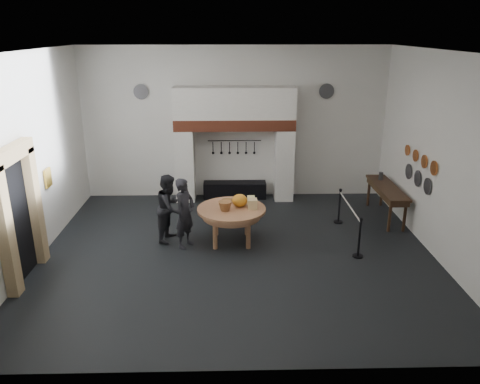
{
  "coord_description": "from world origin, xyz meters",
  "views": [
    {
      "loc": [
        -0.18,
        -9.83,
        4.93
      ],
      "look_at": [
        0.08,
        0.39,
        1.35
      ],
      "focal_mm": 35.0,
      "sensor_mm": 36.0,
      "label": 1
    }
  ],
  "objects_px": {
    "visitor_far": "(170,208)",
    "visitor_near": "(185,213)",
    "work_table": "(231,209)",
    "barrier_post_near": "(359,239)",
    "iron_range": "(235,190)",
    "side_table": "(387,188)",
    "barrier_post_far": "(339,207)"
  },
  "relations": [
    {
      "from": "visitor_near",
      "to": "barrier_post_far",
      "type": "xyz_separation_m",
      "value": [
        3.98,
        1.34,
        -0.4
      ]
    },
    {
      "from": "work_table",
      "to": "visitor_near",
      "type": "xyz_separation_m",
      "value": [
        -1.1,
        -0.22,
        0.01
      ]
    },
    {
      "from": "iron_range",
      "to": "barrier_post_near",
      "type": "height_order",
      "value": "barrier_post_near"
    },
    {
      "from": "iron_range",
      "to": "barrier_post_far",
      "type": "distance_m",
      "value": 3.42
    },
    {
      "from": "visitor_far",
      "to": "work_table",
      "type": "bearing_deg",
      "value": -80.7
    },
    {
      "from": "visitor_near",
      "to": "side_table",
      "type": "relative_size",
      "value": 0.77
    },
    {
      "from": "barrier_post_near",
      "to": "barrier_post_far",
      "type": "bearing_deg",
      "value": 90.0
    },
    {
      "from": "barrier_post_far",
      "to": "barrier_post_near",
      "type": "bearing_deg",
      "value": -90.0
    },
    {
      "from": "iron_range",
      "to": "barrier_post_far",
      "type": "relative_size",
      "value": 2.11
    },
    {
      "from": "side_table",
      "to": "barrier_post_near",
      "type": "bearing_deg",
      "value": -120.11
    },
    {
      "from": "side_table",
      "to": "barrier_post_near",
      "type": "xyz_separation_m",
      "value": [
        -1.34,
        -2.32,
        -0.42
      ]
    },
    {
      "from": "barrier_post_near",
      "to": "barrier_post_far",
      "type": "distance_m",
      "value": 2.0
    },
    {
      "from": "visitor_far",
      "to": "barrier_post_far",
      "type": "height_order",
      "value": "visitor_far"
    },
    {
      "from": "visitor_near",
      "to": "side_table",
      "type": "bearing_deg",
      "value": -42.39
    },
    {
      "from": "iron_range",
      "to": "side_table",
      "type": "relative_size",
      "value": 0.86
    },
    {
      "from": "iron_range",
      "to": "visitor_far",
      "type": "relative_size",
      "value": 1.14
    },
    {
      "from": "iron_range",
      "to": "visitor_near",
      "type": "relative_size",
      "value": 1.12
    },
    {
      "from": "side_table",
      "to": "barrier_post_near",
      "type": "distance_m",
      "value": 2.71
    },
    {
      "from": "work_table",
      "to": "visitor_near",
      "type": "relative_size",
      "value": 0.97
    },
    {
      "from": "work_table",
      "to": "barrier_post_far",
      "type": "relative_size",
      "value": 1.83
    },
    {
      "from": "visitor_far",
      "to": "visitor_near",
      "type": "bearing_deg",
      "value": -119.0
    },
    {
      "from": "visitor_near",
      "to": "barrier_post_near",
      "type": "height_order",
      "value": "visitor_near"
    },
    {
      "from": "work_table",
      "to": "visitor_near",
      "type": "height_order",
      "value": "visitor_near"
    },
    {
      "from": "work_table",
      "to": "side_table",
      "type": "distance_m",
      "value": 4.46
    },
    {
      "from": "visitor_near",
      "to": "barrier_post_far",
      "type": "height_order",
      "value": "visitor_near"
    },
    {
      "from": "work_table",
      "to": "barrier_post_near",
      "type": "bearing_deg",
      "value": -17.13
    },
    {
      "from": "side_table",
      "to": "barrier_post_far",
      "type": "bearing_deg",
      "value": -166.78
    },
    {
      "from": "iron_range",
      "to": "work_table",
      "type": "bearing_deg",
      "value": -92.23
    },
    {
      "from": "side_table",
      "to": "barrier_post_near",
      "type": "height_order",
      "value": "same"
    },
    {
      "from": "iron_range",
      "to": "work_table",
      "type": "xyz_separation_m",
      "value": [
        -0.12,
        -3.13,
        0.59
      ]
    },
    {
      "from": "visitor_near",
      "to": "iron_range",
      "type": "bearing_deg",
      "value": 10.39
    },
    {
      "from": "barrier_post_near",
      "to": "iron_range",
      "type": "bearing_deg",
      "value": 124.46
    }
  ]
}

